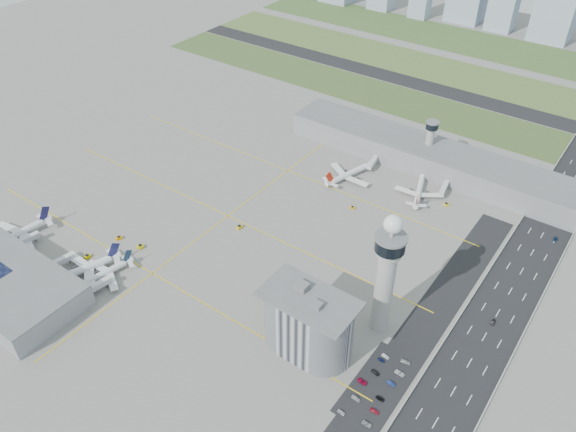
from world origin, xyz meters
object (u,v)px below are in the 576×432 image
Objects in this scene: jet_bridge_far_1 at (446,184)px; car_lot_6 at (367,424)px; car_lot_10 at (400,373)px; car_hw_1 at (493,322)px; car_lot_4 at (381,360)px; airplane_near_c at (101,271)px; jet_bridge_near_1 at (49,269)px; secondary_tower at (430,140)px; tug_3 at (239,227)px; tug_1 at (119,238)px; control_tower at (386,270)px; car_lot_7 at (375,411)px; car_lot_3 at (376,373)px; airplane_far_b at (420,188)px; airplane_near_b at (79,267)px; car_lot_8 at (380,398)px; admin_building at (308,323)px; car_lot_11 at (406,362)px; airplane_near_a at (14,232)px; car_hw_4 at (559,182)px; jet_bridge_near_0 at (15,247)px; tug_5 at (446,204)px; car_lot_0 at (341,412)px; jet_bridge_far_0 at (376,159)px; tug_0 at (87,256)px; car_hw_2 at (555,239)px; car_lot_5 at (385,356)px; tug_4 at (352,207)px; jet_bridge_near_2 at (86,294)px; airplane_far_a at (350,171)px; car_lot_9 at (391,383)px.

jet_bridge_far_1 reaches higher than car_lot_6.
car_hw_1 is at bearing -19.63° from car_lot_10.
airplane_near_c is at bearing 102.08° from car_lot_4.
jet_bridge_near_1 and jet_bridge_far_1 have the same top height.
secondary_tower is 9.22× the size of tug_3.
jet_bridge_far_1 is 4.30× the size of car_lot_4.
jet_bridge_far_1 is at bearing 17.12° from car_lot_6.
jet_bridge_near_1 is 40.22m from tug_1.
control_tower is 58.06m from car_lot_7.
airplane_far_b is at bearing 25.46° from car_lot_3.
jet_bridge_near_1 is 222.71m from car_hw_1.
car_lot_8 is at bearing 118.27° from airplane_near_b.
admin_building is 11.24× the size of car_lot_8.
airplane_near_a is at bearing 95.93° from car_lot_11.
secondary_tower is 85.84m from car_hw_4.
jet_bridge_near_0 is 246.47m from tug_5.
jet_bridge_near_0 is 196.22m from car_lot_0.
car_hw_4 is (15.52, 191.31, -0.04)m from car_lot_10.
control_tower is 145.99m from jet_bridge_far_0.
airplane_near_c reaches higher than car_lot_7.
airplane_far_b is at bearing -122.01° from tug_0.
jet_bridge_far_1 is at bearing 19.68° from car_lot_10.
airplane_near_a is 10.02× the size of car_lot_11.
car_lot_3 is 0.90× the size of car_hw_2.
car_lot_5 is at bearing -130.78° from car_hw_1.
control_tower is 4.61× the size of jet_bridge_near_1.
car_lot_8 is at bearing -69.10° from jet_bridge_near_1.
car_lot_10 is (8.63, 5.75, 0.06)m from car_lot_3.
tug_3 is at bearing 169.29° from airplane_near_c.
control_tower reaches higher than car_hw_2.
tug_4 reaches higher than car_lot_11.
tug_0 is at bearing 61.33° from jet_bridge_near_2.
airplane_near_c is 12.56× the size of tug_4.
jet_bridge_near_2 is (-50.04, -167.44, -2.66)m from airplane_far_a.
tug_0 is 0.97× the size of car_lot_5.
airplane_far_a reaches higher than airplane_near_c.
jet_bridge_far_0 reaches higher than car_lot_6.
airplane_near_a is 46.11m from tug_0.
admin_building is 128.20m from tug_1.
car_lot_10 is (10.50, 30.90, 0.04)m from car_lot_0.
car_lot_6 is at bearing -73.42° from jet_bridge_near_1.
car_lot_4 is at bearing 46.82° from car_lot_9.
jet_bridge_far_1 is (10.58, 16.60, -2.16)m from airplane_far_b.
admin_building is at bearing -123.70° from control_tower.
airplane_near_b is 200.67m from airplane_far_b.
jet_bridge_near_2 reaches higher than tug_1.
car_lot_10 is (150.56, 36.03, -4.22)m from airplane_near_c.
tug_4 is (92.59, 120.89, -0.19)m from tug_0.
car_lot_5 is at bearing -42.02° from tug_5.
control_tower is 160.74m from tug_0.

